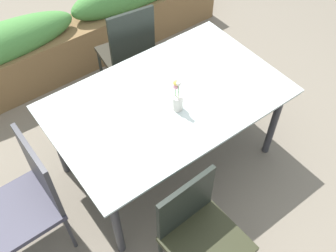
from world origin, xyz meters
name	(u,v)px	position (x,y,z in m)	size (l,w,h in m)	color
ground_plane	(166,154)	(0.00, 0.00, 0.00)	(12.00, 12.00, 0.00)	#756B5B
dining_table	(168,104)	(-0.03, -0.06, 0.69)	(1.67, 1.05, 0.75)	silver
chair_far_side	(128,51)	(0.15, 0.75, 0.56)	(0.47, 0.47, 1.01)	#29251C
chair_near_left	(199,231)	(-0.41, -0.88, 0.50)	(0.46, 0.46, 0.86)	#2A2C19
chair_end_left	(28,197)	(-1.15, -0.06, 0.53)	(0.47, 0.47, 0.96)	#323141
flower_vase	(177,99)	(-0.04, -0.18, 0.85)	(0.07, 0.07, 0.26)	silver
planter_box	(77,33)	(0.01, 1.49, 0.38)	(3.33, 0.38, 0.80)	brown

